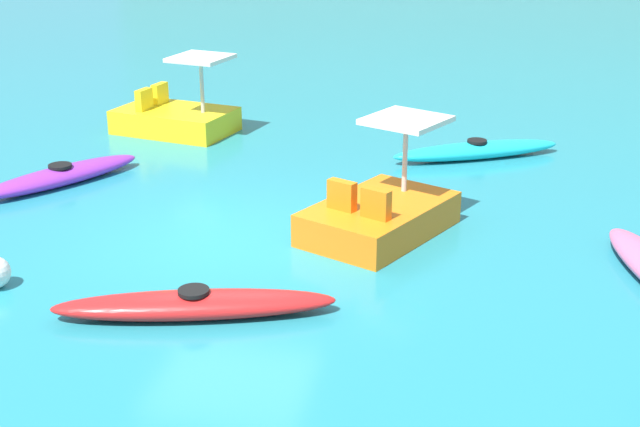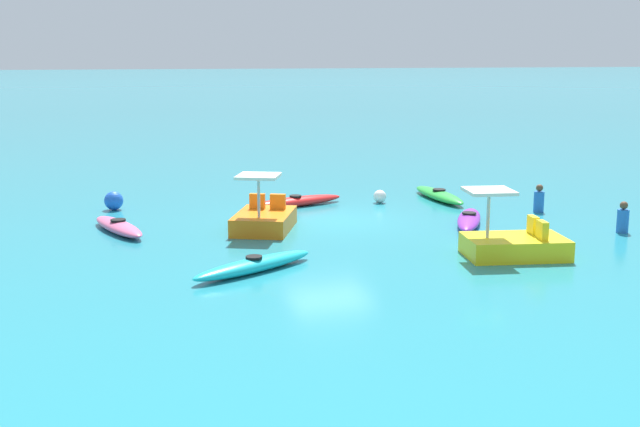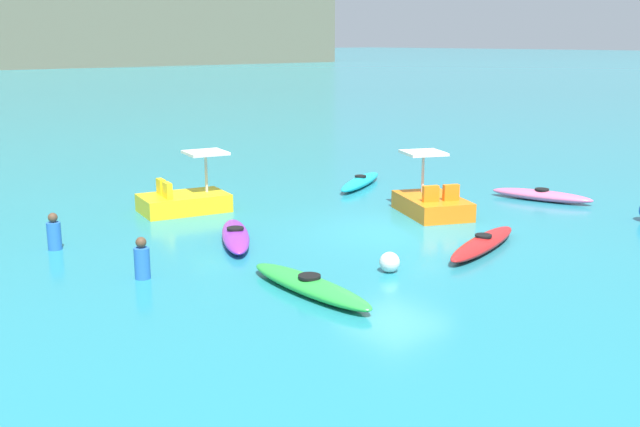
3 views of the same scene
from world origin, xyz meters
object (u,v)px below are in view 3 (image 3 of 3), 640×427
(kayak_cyan, at_px, (360,182))
(kayak_pink, at_px, (542,195))
(person_near_shore, at_px, (142,260))
(person_by_kayaks, at_px, (54,233))
(buoy_white, at_px, (390,262))
(kayak_red, at_px, (483,243))
(pedal_boat_yellow, at_px, (184,200))
(kayak_green, at_px, (309,285))
(pedal_boat_orange, at_px, (432,203))
(kayak_purple, at_px, (236,236))

(kayak_cyan, relative_size, kayak_pink, 1.06)
(kayak_cyan, bearing_deg, person_near_shore, -158.43)
(person_near_shore, bearing_deg, person_by_kayaks, 98.57)
(kayak_cyan, relative_size, buoy_white, 7.65)
(person_near_shore, bearing_deg, buoy_white, -36.56)
(kayak_red, relative_size, pedal_boat_yellow, 1.33)
(kayak_cyan, bearing_deg, pedal_boat_yellow, 173.91)
(kayak_green, distance_m, person_by_kayaks, 6.73)
(kayak_cyan, distance_m, pedal_boat_orange, 4.42)
(kayak_pink, distance_m, pedal_boat_orange, 4.05)
(kayak_red, xyz_separation_m, kayak_pink, (5.79, 2.13, 0.00))
(kayak_purple, height_order, kayak_pink, same)
(kayak_cyan, height_order, pedal_boat_yellow, pedal_boat_yellow)
(kayak_cyan, distance_m, buoy_white, 9.33)
(kayak_purple, height_order, pedal_boat_yellow, pedal_boat_yellow)
(kayak_purple, relative_size, pedal_boat_orange, 1.06)
(kayak_green, height_order, person_by_kayaks, person_by_kayaks)
(pedal_boat_orange, height_order, person_by_kayaks, pedal_boat_orange)
(kayak_red, bearing_deg, buoy_white, 174.41)
(person_near_shore, bearing_deg, kayak_pink, -5.39)
(pedal_boat_yellow, relative_size, person_near_shore, 3.04)
(kayak_cyan, bearing_deg, kayak_purple, -157.25)
(kayak_cyan, distance_m, person_by_kayaks, 10.71)
(kayak_pink, height_order, buoy_white, buoy_white)
(kayak_green, height_order, person_near_shore, person_near_shore)
(kayak_red, height_order, person_near_shore, person_near_shore)
(pedal_boat_orange, xyz_separation_m, person_by_kayaks, (-9.36, 3.47, 0.05))
(pedal_boat_orange, bearing_deg, kayak_green, -157.98)
(kayak_red, height_order, buoy_white, buoy_white)
(kayak_cyan, xyz_separation_m, kayak_purple, (-7.16, -3.00, 0.00))
(kayak_purple, distance_m, pedal_boat_orange, 5.95)
(kayak_green, height_order, pedal_boat_orange, pedal_boat_orange)
(pedal_boat_yellow, bearing_deg, pedal_boat_orange, -44.27)
(kayak_red, height_order, kayak_green, same)
(kayak_purple, relative_size, pedal_boat_yellow, 1.12)
(kayak_purple, xyz_separation_m, buoy_white, (1.08, -4.08, 0.05))
(buoy_white, bearing_deg, kayak_red, -5.59)
(kayak_red, bearing_deg, kayak_cyan, 66.43)
(kayak_pink, bearing_deg, buoy_white, -167.94)
(kayak_green, height_order, pedal_boat_yellow, pedal_boat_yellow)
(kayak_red, height_order, pedal_boat_orange, pedal_boat_orange)
(kayak_red, xyz_separation_m, pedal_boat_yellow, (-3.13, 8.04, 0.17))
(kayak_green, xyz_separation_m, pedal_boat_orange, (6.89, 2.79, 0.17))
(kayak_red, xyz_separation_m, person_by_kayaks, (-7.47, 6.63, 0.22))
(kayak_pink, distance_m, buoy_white, 8.85)
(person_near_shore, bearing_deg, kayak_green, -56.40)
(kayak_purple, relative_size, person_near_shore, 3.40)
(kayak_pink, xyz_separation_m, person_by_kayaks, (-13.27, 4.50, 0.22))
(person_by_kayaks, bearing_deg, pedal_boat_orange, -20.37)
(pedal_boat_yellow, bearing_deg, kayak_green, -103.78)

